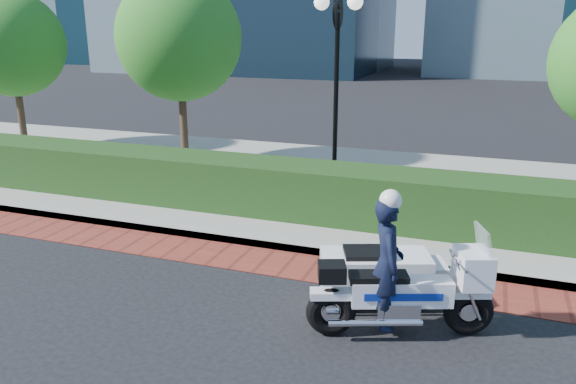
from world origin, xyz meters
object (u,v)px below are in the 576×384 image
(tree_b, at_px, (179,38))
(police_motorcycle, at_px, (389,275))
(lamppost, at_px, (337,64))
(tree_a, at_px, (12,44))

(tree_b, distance_m, police_motorcycle, 9.50)
(lamppost, distance_m, police_motorcycle, 5.84)
(tree_b, bearing_deg, tree_a, 180.00)
(lamppost, distance_m, tree_b, 4.71)
(lamppost, relative_size, police_motorcycle, 1.74)
(tree_a, distance_m, police_motorcycle, 13.85)
(tree_a, relative_size, tree_b, 0.94)
(tree_a, bearing_deg, tree_b, 0.00)
(tree_b, xyz_separation_m, police_motorcycle, (6.59, -6.24, -2.78))
(lamppost, height_order, police_motorcycle, lamppost)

